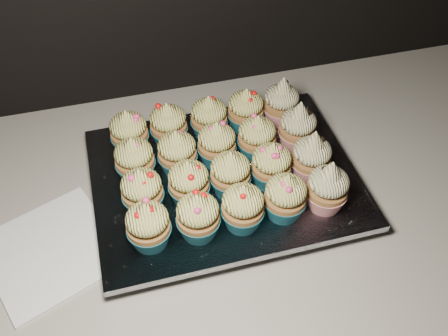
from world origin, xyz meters
name	(u,v)px	position (x,y,z in m)	size (l,w,h in m)	color
cabinet	(203,330)	(0.00, 1.70, 0.43)	(2.40, 0.60, 0.86)	black
worktop	(195,209)	(0.00, 1.70, 0.88)	(2.44, 0.64, 0.04)	beige
napkin	(52,250)	(-0.23, 1.66, 0.90)	(0.18, 0.18, 0.00)	white
baking_tray	(224,184)	(0.05, 1.71, 0.91)	(0.39, 0.30, 0.02)	black
foil_lining	(224,177)	(0.05, 1.71, 0.93)	(0.42, 0.33, 0.01)	silver
cupcake_0	(148,225)	(-0.08, 1.62, 0.97)	(0.06, 0.06, 0.08)	#196678
cupcake_1	(198,216)	(-0.01, 1.61, 0.97)	(0.06, 0.06, 0.08)	#196678
cupcake_2	(243,207)	(0.05, 1.61, 0.97)	(0.06, 0.06, 0.08)	#196678
cupcake_3	(285,197)	(0.12, 1.62, 0.97)	(0.06, 0.06, 0.08)	#196678
cupcake_4	(328,187)	(0.18, 1.61, 0.97)	(0.06, 0.06, 0.10)	red
cupcake_5	(142,191)	(-0.08, 1.68, 0.97)	(0.06, 0.06, 0.08)	#196678
cupcake_6	(189,183)	(-0.01, 1.68, 0.97)	(0.06, 0.06, 0.08)	#196678
cupcake_7	(230,174)	(0.05, 1.68, 0.97)	(0.06, 0.06, 0.08)	#196678
cupcake_8	(271,165)	(0.12, 1.68, 0.97)	(0.06, 0.06, 0.08)	#196678
cupcake_9	(311,157)	(0.19, 1.68, 0.97)	(0.06, 0.06, 0.10)	red
cupcake_10	(135,159)	(-0.08, 1.75, 0.97)	(0.06, 0.06, 0.08)	#196678
cupcake_11	(177,153)	(-0.02, 1.75, 0.97)	(0.06, 0.06, 0.08)	#196678
cupcake_12	(217,144)	(0.05, 1.75, 0.97)	(0.06, 0.06, 0.08)	#196678
cupcake_13	(257,137)	(0.12, 1.75, 0.97)	(0.06, 0.06, 0.08)	#196678
cupcake_14	(298,127)	(0.19, 1.75, 0.97)	(0.06, 0.06, 0.10)	red
cupcake_15	(129,132)	(-0.08, 1.81, 0.97)	(0.06, 0.06, 0.08)	#196678
cupcake_16	(169,125)	(-0.02, 1.81, 0.97)	(0.06, 0.06, 0.08)	#196678
cupcake_17	(209,118)	(0.05, 1.81, 0.97)	(0.06, 0.06, 0.08)	#196678
cupcake_18	(246,110)	(0.12, 1.82, 0.97)	(0.06, 0.06, 0.08)	#196678
cupcake_19	(281,103)	(0.18, 1.82, 0.97)	(0.06, 0.06, 0.10)	red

